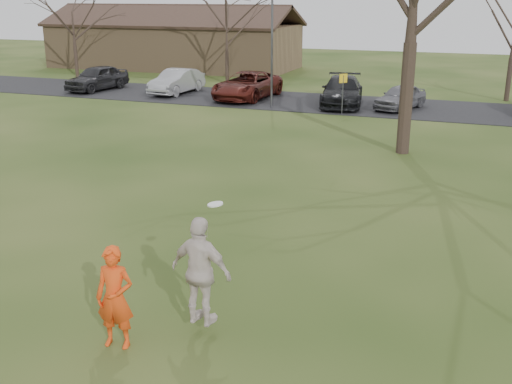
{
  "coord_description": "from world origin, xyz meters",
  "views": [
    {
      "loc": [
        4.75,
        -8.75,
        5.91
      ],
      "look_at": [
        0.0,
        4.0,
        1.5
      ],
      "focal_mm": 42.95,
      "sensor_mm": 36.0,
      "label": 1
    }
  ],
  "objects_px": {
    "lamp_post": "(272,33)",
    "car_0": "(97,78)",
    "building": "(174,44)",
    "car_1": "(177,81)",
    "catching_play": "(201,272)",
    "player_defender": "(115,298)",
    "car_2": "(247,85)",
    "car_3": "(342,91)",
    "car_4": "(400,97)"
  },
  "relations": [
    {
      "from": "car_2",
      "to": "car_4",
      "type": "relative_size",
      "value": 1.48
    },
    {
      "from": "building",
      "to": "catching_play",
      "type": "bearing_deg",
      "value": -61.68
    },
    {
      "from": "car_0",
      "to": "car_1",
      "type": "distance_m",
      "value": 5.45
    },
    {
      "from": "car_3",
      "to": "catching_play",
      "type": "height_order",
      "value": "catching_play"
    },
    {
      "from": "car_1",
      "to": "car_3",
      "type": "bearing_deg",
      "value": 0.88
    },
    {
      "from": "car_3",
      "to": "lamp_post",
      "type": "height_order",
      "value": "lamp_post"
    },
    {
      "from": "car_0",
      "to": "car_4",
      "type": "height_order",
      "value": "car_0"
    },
    {
      "from": "car_2",
      "to": "building",
      "type": "bearing_deg",
      "value": 135.39
    },
    {
      "from": "car_3",
      "to": "building",
      "type": "height_order",
      "value": "building"
    },
    {
      "from": "lamp_post",
      "to": "car_3",
      "type": "bearing_deg",
      "value": 31.16
    },
    {
      "from": "car_0",
      "to": "car_1",
      "type": "xyz_separation_m",
      "value": [
        5.43,
        0.51,
        -0.04
      ]
    },
    {
      "from": "player_defender",
      "to": "lamp_post",
      "type": "xyz_separation_m",
      "value": [
        -5.17,
        23.23,
        3.04
      ]
    },
    {
      "from": "car_4",
      "to": "building",
      "type": "bearing_deg",
      "value": 165.93
    },
    {
      "from": "player_defender",
      "to": "car_3",
      "type": "height_order",
      "value": "player_defender"
    },
    {
      "from": "building",
      "to": "lamp_post",
      "type": "xyz_separation_m",
      "value": [
        14.0,
        -15.5,
        2.04
      ]
    },
    {
      "from": "catching_play",
      "to": "lamp_post",
      "type": "bearing_deg",
      "value": 105.99
    },
    {
      "from": "car_4",
      "to": "player_defender",
      "type": "bearing_deg",
      "value": -73.97
    },
    {
      "from": "car_0",
      "to": "car_1",
      "type": "relative_size",
      "value": 1.02
    },
    {
      "from": "car_4",
      "to": "catching_play",
      "type": "height_order",
      "value": "catching_play"
    },
    {
      "from": "car_4",
      "to": "lamp_post",
      "type": "xyz_separation_m",
      "value": [
        -6.59,
        -1.96,
        3.29
      ]
    },
    {
      "from": "car_1",
      "to": "car_2",
      "type": "xyz_separation_m",
      "value": [
        4.77,
        -0.3,
        0.04
      ]
    },
    {
      "from": "car_0",
      "to": "building",
      "type": "distance_m",
      "value": 13.54
    },
    {
      "from": "car_0",
      "to": "car_3",
      "type": "height_order",
      "value": "car_0"
    },
    {
      "from": "car_1",
      "to": "player_defender",
      "type": "bearing_deg",
      "value": -60.76
    },
    {
      "from": "lamp_post",
      "to": "car_0",
      "type": "bearing_deg",
      "value": 170.51
    },
    {
      "from": "car_3",
      "to": "building",
      "type": "xyz_separation_m",
      "value": [
        -17.41,
        13.44,
        1.12
      ]
    },
    {
      "from": "car_0",
      "to": "catching_play",
      "type": "height_order",
      "value": "catching_play"
    },
    {
      "from": "player_defender",
      "to": "lamp_post",
      "type": "relative_size",
      "value": 0.3
    },
    {
      "from": "car_0",
      "to": "car_4",
      "type": "distance_m",
      "value": 19.11
    },
    {
      "from": "player_defender",
      "to": "car_3",
      "type": "bearing_deg",
      "value": 85.49
    },
    {
      "from": "car_1",
      "to": "building",
      "type": "distance_m",
      "value": 14.68
    },
    {
      "from": "lamp_post",
      "to": "car_2",
      "type": "bearing_deg",
      "value": 135.07
    },
    {
      "from": "car_2",
      "to": "car_4",
      "type": "height_order",
      "value": "car_2"
    },
    {
      "from": "player_defender",
      "to": "car_1",
      "type": "distance_m",
      "value": 28.6
    },
    {
      "from": "car_0",
      "to": "car_3",
      "type": "xyz_separation_m",
      "value": [
        15.92,
        -0.03,
        -0.01
      ]
    },
    {
      "from": "car_2",
      "to": "catching_play",
      "type": "relative_size",
      "value": 2.42
    },
    {
      "from": "car_4",
      "to": "lamp_post",
      "type": "bearing_deg",
      "value": -144.21
    },
    {
      "from": "car_3",
      "to": "player_defender",
      "type": "bearing_deg",
      "value": -95.69
    },
    {
      "from": "player_defender",
      "to": "car_0",
      "type": "height_order",
      "value": "player_defender"
    },
    {
      "from": "car_0",
      "to": "car_2",
      "type": "distance_m",
      "value": 10.2
    },
    {
      "from": "car_4",
      "to": "building",
      "type": "xyz_separation_m",
      "value": [
        -20.59,
        13.54,
        1.25
      ]
    },
    {
      "from": "car_1",
      "to": "car_0",
      "type": "bearing_deg",
      "value": -170.72
    },
    {
      "from": "car_1",
      "to": "building",
      "type": "bearing_deg",
      "value": 122.07
    },
    {
      "from": "car_3",
      "to": "building",
      "type": "relative_size",
      "value": 0.26
    },
    {
      "from": "player_defender",
      "to": "lamp_post",
      "type": "distance_m",
      "value": 24.0
    },
    {
      "from": "car_2",
      "to": "lamp_post",
      "type": "relative_size",
      "value": 0.89
    },
    {
      "from": "car_0",
      "to": "car_3",
      "type": "relative_size",
      "value": 0.86
    },
    {
      "from": "car_2",
      "to": "car_3",
      "type": "bearing_deg",
      "value": 1.34
    },
    {
      "from": "car_4",
      "to": "building",
      "type": "distance_m",
      "value": 24.68
    },
    {
      "from": "building",
      "to": "car_1",
      "type": "bearing_deg",
      "value": -61.8
    }
  ]
}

